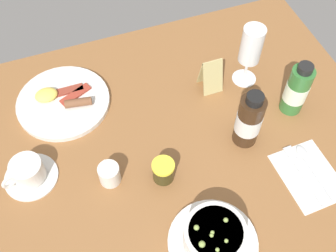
# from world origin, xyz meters

# --- Properties ---
(ground_plane) EXTENTS (1.10, 0.84, 0.03)m
(ground_plane) POSITION_xyz_m (0.00, 0.00, -0.01)
(ground_plane) COLOR brown
(porridge_bowl) EXTENTS (0.19, 0.19, 0.08)m
(porridge_bowl) POSITION_xyz_m (-0.00, -0.28, 0.04)
(porridge_bowl) COLOR silver
(porridge_bowl) RESTS_ON ground_plane
(cutlery_setting) EXTENTS (0.14, 0.17, 0.01)m
(cutlery_setting) POSITION_xyz_m (0.28, -0.20, 0.00)
(cutlery_setting) COLOR silver
(cutlery_setting) RESTS_ON ground_plane
(coffee_cup) EXTENTS (0.13, 0.13, 0.06)m
(coffee_cup) POSITION_xyz_m (-0.34, 0.02, 0.03)
(coffee_cup) COLOR silver
(coffee_cup) RESTS_ON ground_plane
(creamer_jug) EXTENTS (0.05, 0.06, 0.06)m
(creamer_jug) POSITION_xyz_m (-0.17, -0.05, 0.03)
(creamer_jug) COLOR silver
(creamer_jug) RESTS_ON ground_plane
(wine_glass) EXTENTS (0.07, 0.07, 0.18)m
(wine_glass) POSITION_xyz_m (0.27, 0.13, 0.12)
(wine_glass) COLOR white
(wine_glass) RESTS_ON ground_plane
(jam_jar) EXTENTS (0.05, 0.05, 0.06)m
(jam_jar) POSITION_xyz_m (-0.05, -0.09, 0.03)
(jam_jar) COLOR #353014
(jam_jar) RESTS_ON ground_plane
(sauce_bottle_brown) EXTENTS (0.06, 0.06, 0.17)m
(sauce_bottle_brown) POSITION_xyz_m (0.18, -0.05, 0.08)
(sauce_bottle_brown) COLOR #382314
(sauce_bottle_brown) RESTS_ON ground_plane
(sauce_bottle_green) EXTENTS (0.06, 0.06, 0.16)m
(sauce_bottle_green) POSITION_xyz_m (0.34, -0.01, 0.07)
(sauce_bottle_green) COLOR #337233
(sauce_bottle_green) RESTS_ON ground_plane
(breakfast_plate) EXTENTS (0.25, 0.25, 0.04)m
(breakfast_plate) POSITION_xyz_m (-0.23, 0.21, 0.01)
(breakfast_plate) COLOR silver
(breakfast_plate) RESTS_ON ground_plane
(menu_card) EXTENTS (0.06, 0.06, 0.10)m
(menu_card) POSITION_xyz_m (0.17, 0.13, 0.05)
(menu_card) COLOR tan
(menu_card) RESTS_ON ground_plane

